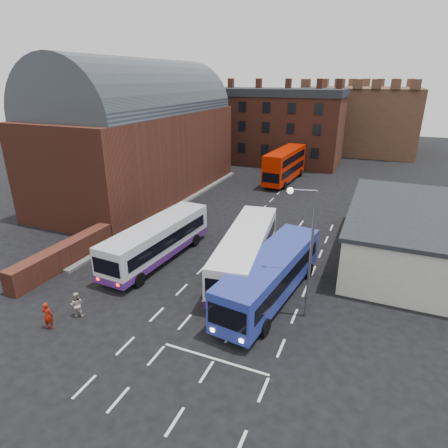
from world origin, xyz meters
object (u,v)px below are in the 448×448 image
at_px(bus_white_outbound, 157,238).
at_px(bus_white_inbound, 246,250).
at_px(bus_blue, 271,274).
at_px(pedestrian_beige, 77,304).
at_px(bus_red_double, 285,165).
at_px(pedestrian_red, 48,316).
at_px(street_lamp, 307,243).

bearing_deg(bus_white_outbound, bus_white_inbound, 8.04).
height_order(bus_white_outbound, bus_blue, bus_blue).
distance_m(bus_white_inbound, pedestrian_beige, 12.06).
height_order(bus_red_double, pedestrian_red, bus_red_double).
height_order(bus_white_inbound, bus_red_double, bus_red_double).
bearing_deg(bus_white_inbound, bus_blue, 128.05).
bearing_deg(bus_white_inbound, pedestrian_beige, 41.94).
distance_m(bus_white_inbound, pedestrian_red, 13.72).
bearing_deg(bus_white_inbound, pedestrian_red, 44.24).
bearing_deg(pedestrian_red, bus_white_inbound, -143.01).
bearing_deg(bus_red_double, street_lamp, 109.96).
bearing_deg(bus_white_outbound, street_lamp, -10.90).
xyz_separation_m(bus_blue, street_lamp, (2.32, -1.15, 3.09)).
bearing_deg(bus_blue, bus_red_double, -69.93).
distance_m(bus_white_inbound, street_lamp, 6.96).
bearing_deg(bus_white_outbound, pedestrian_beige, -89.16).
distance_m(bus_white_outbound, bus_white_inbound, 7.33).
height_order(bus_white_outbound, bus_red_double, bus_red_double).
bearing_deg(bus_white_inbound, bus_white_outbound, -3.59).
distance_m(street_lamp, pedestrian_red, 15.68).
relative_size(bus_white_outbound, bus_red_double, 1.01).
bearing_deg(pedestrian_red, bus_blue, -158.73).
bearing_deg(street_lamp, pedestrian_red, -152.20).
relative_size(bus_white_inbound, pedestrian_beige, 7.52).
distance_m(bus_red_double, pedestrian_beige, 36.68).
height_order(street_lamp, pedestrian_red, street_lamp).
height_order(bus_white_outbound, bus_white_inbound, bus_white_inbound).
height_order(street_lamp, pedestrian_beige, street_lamp).
xyz_separation_m(bus_white_outbound, bus_red_double, (3.22, 27.84, 0.57)).
bearing_deg(bus_white_outbound, bus_blue, -7.90).
xyz_separation_m(bus_white_outbound, pedestrian_red, (-1.06, -10.25, -0.97)).
distance_m(bus_white_outbound, pedestrian_red, 10.35).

